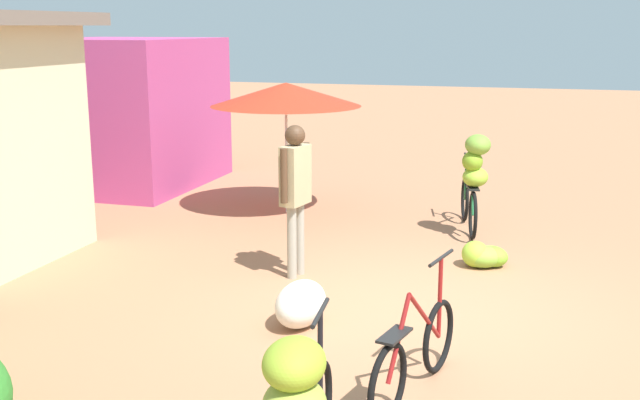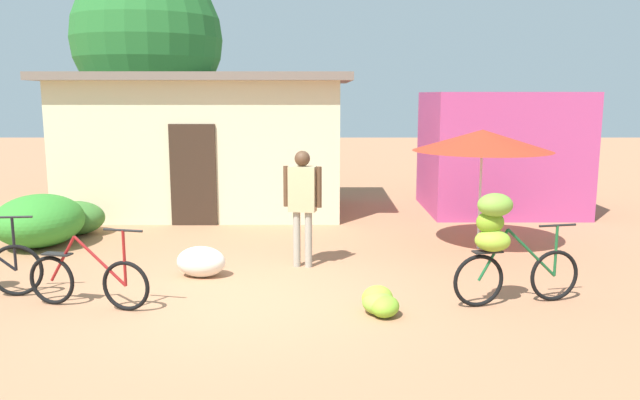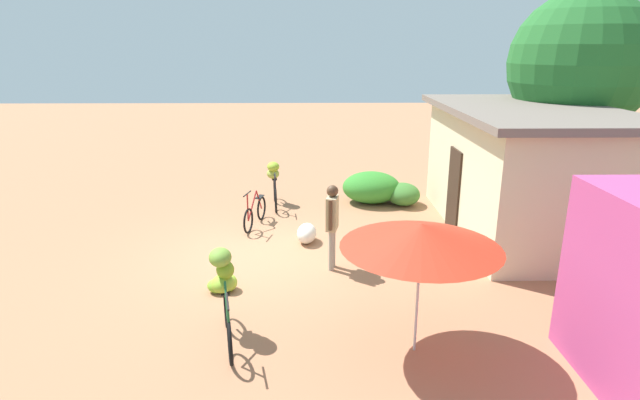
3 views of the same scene
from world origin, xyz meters
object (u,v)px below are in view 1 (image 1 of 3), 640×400
Objects in this scene: shop_pink at (124,112)px; bicycle_near_pile at (415,354)px; market_umbrella at (286,94)px; banana_pile_on_ground at (483,256)px; produce_sack at (301,304)px; bicycle_center_loaded at (473,175)px; person_vendor at (295,184)px.

shop_pink is 2.01× the size of bicycle_near_pile.
market_umbrella reaches higher than banana_pile_on_ground.
banana_pile_on_ground is (-1.95, -3.16, -1.68)m from market_umbrella.
shop_pink is 7.55m from banana_pile_on_ground.
produce_sack is (1.12, 1.30, -0.12)m from bicycle_near_pile.
bicycle_near_pile is at bearing -179.18° from bicycle_center_loaded.
shop_pink reaches higher than banana_pile_on_ground.
shop_pink reaches higher than bicycle_near_pile.
banana_pile_on_ground is (3.52, -0.22, -0.21)m from bicycle_near_pile.
market_umbrella reaches higher than bicycle_center_loaded.
shop_pink reaches higher than person_vendor.
produce_sack is at bearing 162.44° from bicycle_center_loaded.
person_vendor is (-0.97, 2.04, 0.94)m from banana_pile_on_ground.
banana_pile_on_ground is 0.91× the size of produce_sack.
bicycle_center_loaded is (4.99, 0.07, 0.50)m from bicycle_near_pile.
market_umbrella is at bearing 20.67° from produce_sack.
shop_pink is at bearing 42.51° from produce_sack.
shop_pink is 4.57× the size of produce_sack.
bicycle_center_loaded is (-1.79, -6.42, -0.47)m from shop_pink.
bicycle_near_pile reaches higher than produce_sack.
banana_pile_on_ground is at bearing -64.55° from person_vendor.
person_vendor is (-2.92, -1.12, -0.74)m from market_umbrella.
produce_sack is at bearing -159.33° from market_umbrella.
bicycle_near_pile is at bearing -151.75° from market_umbrella.
person_vendor is at bearing 144.42° from bicycle_center_loaded.
shop_pink reaches higher than bicycle_center_loaded.
bicycle_center_loaded is 0.94× the size of person_vendor.
shop_pink is 6.31m from person_vendor.
shop_pink is 1.41× the size of market_umbrella.
produce_sack is 1.75m from person_vendor.
market_umbrella is 6.38m from bicycle_near_pile.
market_umbrella is 3.22m from person_vendor.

